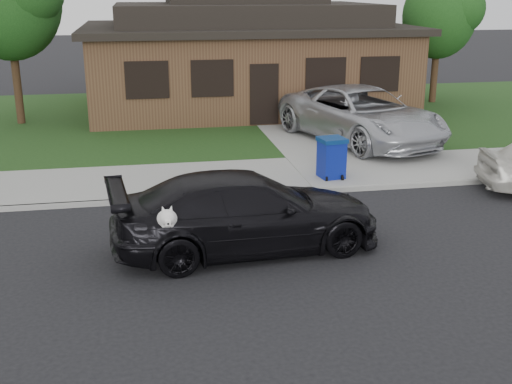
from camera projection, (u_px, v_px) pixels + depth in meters
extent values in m
plane|color=black|center=(166.00, 263.00, 11.70)|extent=(120.00, 120.00, 0.00)
cube|color=gray|center=(156.00, 182.00, 16.37)|extent=(60.00, 3.00, 0.12)
cube|color=gray|center=(158.00, 200.00, 14.96)|extent=(60.00, 0.12, 0.12)
cube|color=#193814|center=(148.00, 120.00, 23.85)|extent=(60.00, 13.00, 0.13)
cube|color=gray|center=(326.00, 131.00, 22.08)|extent=(4.50, 13.00, 0.14)
imported|color=black|center=(247.00, 212.00, 12.11)|extent=(5.29, 2.56, 1.48)
ellipsoid|color=white|center=(167.00, 219.00, 10.85)|extent=(0.34, 0.40, 0.30)
sphere|color=white|center=(168.00, 218.00, 10.60)|extent=(0.26, 0.26, 0.26)
cube|color=white|center=(168.00, 223.00, 10.50)|extent=(0.09, 0.12, 0.08)
sphere|color=black|center=(168.00, 224.00, 10.44)|extent=(0.04, 0.04, 0.04)
cone|color=white|center=(163.00, 209.00, 10.60)|extent=(0.11, 0.11, 0.14)
cone|color=white|center=(171.00, 209.00, 10.62)|extent=(0.11, 0.11, 0.14)
imported|color=#B6B8BE|center=(361.00, 115.00, 20.02)|extent=(4.59, 6.69, 1.70)
cube|color=navy|center=(331.00, 160.00, 16.33)|extent=(0.66, 0.66, 0.95)
cube|color=navy|center=(332.00, 140.00, 16.17)|extent=(0.72, 0.72, 0.11)
cylinder|color=black|center=(326.00, 179.00, 16.15)|extent=(0.07, 0.15, 0.15)
cylinder|color=black|center=(342.00, 178.00, 16.22)|extent=(0.07, 0.15, 0.15)
cube|color=#422B1C|center=(245.00, 69.00, 25.94)|extent=(12.00, 8.00, 3.00)
cube|color=black|center=(245.00, 28.00, 25.45)|extent=(12.60, 8.60, 0.25)
cube|color=black|center=(245.00, 14.00, 25.29)|extent=(10.00, 6.50, 0.80)
cube|color=black|center=(264.00, 94.00, 22.29)|extent=(1.00, 0.06, 2.10)
cube|color=black|center=(147.00, 80.00, 21.42)|extent=(1.30, 0.05, 1.10)
cube|color=black|center=(212.00, 78.00, 21.80)|extent=(1.30, 0.05, 1.10)
cube|color=black|center=(326.00, 76.00, 22.49)|extent=(1.30, 0.05, 1.10)
cube|color=black|center=(380.00, 74.00, 22.84)|extent=(1.30, 0.05, 1.10)
cylinder|color=#332114|center=(18.00, 89.00, 22.68)|extent=(0.28, 0.28, 2.48)
cylinder|color=#332114|center=(434.00, 78.00, 27.01)|extent=(0.28, 0.28, 2.03)
ellipsoid|color=#143811|center=(439.00, 16.00, 26.24)|extent=(3.00, 3.00, 3.45)
sphere|color=#26591E|center=(459.00, 9.00, 25.83)|extent=(2.10, 2.10, 2.10)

